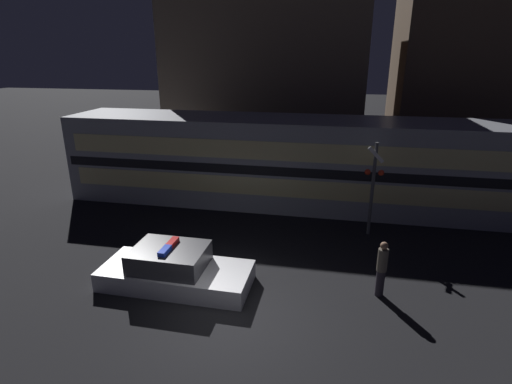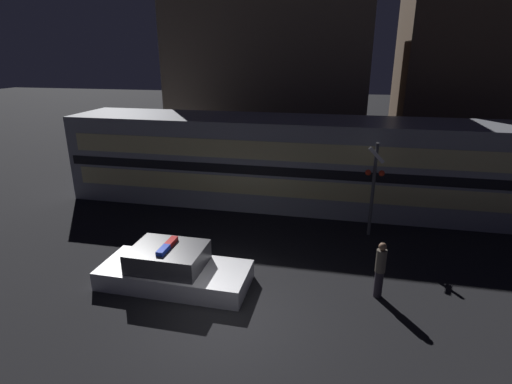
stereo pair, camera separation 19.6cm
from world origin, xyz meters
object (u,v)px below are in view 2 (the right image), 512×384
crossing_signal_near (373,185)px  train (310,163)px  police_car (173,269)px  pedestrian (380,269)px

crossing_signal_near → train: bearing=131.8°
police_car → pedestrian: (5.71, 0.57, 0.38)m
pedestrian → crossing_signal_near: crossing_signal_near is taller
police_car → train: bearing=66.7°
police_car → pedestrian: size_ratio=2.65×
police_car → crossing_signal_near: 7.42m
crossing_signal_near → police_car: bearing=-141.2°
police_car → pedestrian: pedestrian is taller
train → crossing_signal_near: 3.65m
train → pedestrian: 7.23m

